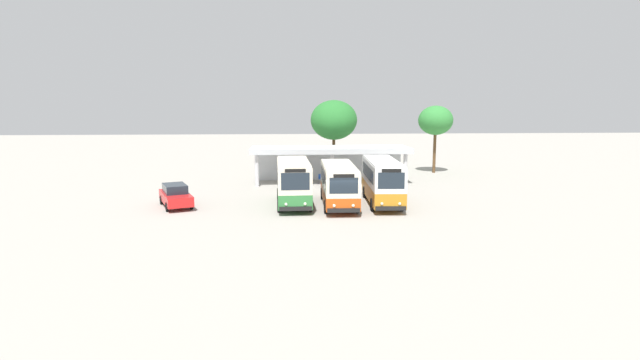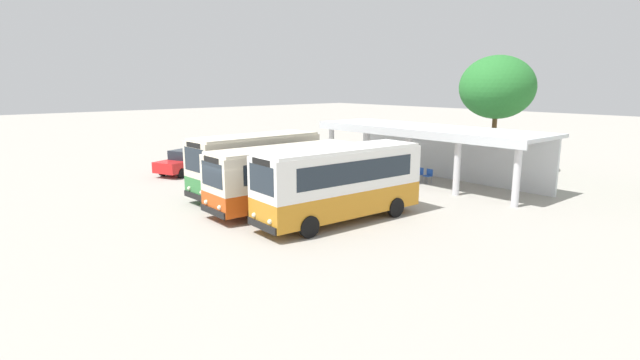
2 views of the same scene
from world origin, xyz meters
TOP-DOWN VIEW (x-y plane):
  - ground_plane at (0.00, 0.00)m, footprint 180.00×180.00m
  - city_bus_nearest_orange at (-3.12, 3.32)m, footprint 2.55×7.34m
  - city_bus_second_in_row at (0.17, 2.93)m, footprint 2.51×8.01m
  - city_bus_middle_cream at (3.47, 3.38)m, footprint 2.55×8.13m
  - parked_car_flank at (-11.67, 3.40)m, footprint 3.30×4.75m
  - terminal_canopy at (0.46, 13.90)m, footprint 14.84×4.52m
  - waiting_chair_end_by_column at (-0.45, 13.07)m, footprint 0.45×0.45m
  - waiting_chair_second_from_end at (0.23, 13.12)m, footprint 0.45×0.45m
  - waiting_chair_middle_seat at (0.90, 13.14)m, footprint 0.45×0.45m
  - roadside_tree_behind_canopy at (1.38, 19.55)m, footprint 4.92×4.92m

SIDE VIEW (x-z plane):
  - ground_plane at x=0.00m, z-range 0.00..0.00m
  - waiting_chair_end_by_column at x=-0.45m, z-range 0.09..0.95m
  - waiting_chair_second_from_end at x=0.23m, z-range 0.09..0.95m
  - waiting_chair_middle_seat at x=0.90m, z-range 0.09..0.95m
  - parked_car_flank at x=-11.67m, z-range 0.02..1.64m
  - city_bus_second_in_row at x=0.17m, z-range 0.17..3.20m
  - city_bus_middle_cream at x=3.47m, z-range 0.17..3.46m
  - city_bus_nearest_orange at x=-3.12m, z-range 0.17..3.47m
  - terminal_canopy at x=0.46m, z-range 0.83..4.23m
  - roadside_tree_behind_canopy at x=1.38m, z-range 1.80..9.62m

